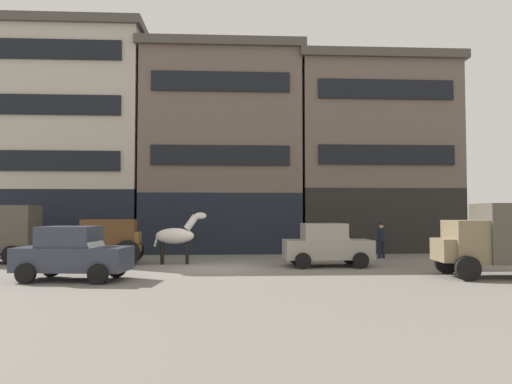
% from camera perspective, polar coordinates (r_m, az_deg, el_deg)
% --- Properties ---
extents(ground_plane, '(120.00, 120.00, 0.00)m').
position_cam_1_polar(ground_plane, '(19.58, -4.98, -9.20)').
color(ground_plane, slate).
extents(building_far_left, '(9.85, 5.68, 13.17)m').
position_cam_1_polar(building_far_left, '(30.54, -22.07, 5.88)').
color(building_far_left, black).
rests_on(building_far_left, ground_plane).
extents(building_center_left, '(9.56, 5.68, 12.06)m').
position_cam_1_polar(building_center_left, '(28.82, -4.15, 5.07)').
color(building_center_left, black).
rests_on(building_center_left, ground_plane).
extents(building_center_right, '(9.68, 5.68, 11.56)m').
position_cam_1_polar(building_center_right, '(30.07, 13.84, 4.34)').
color(building_center_right, black).
rests_on(building_center_right, ground_plane).
extents(cargo_wagon, '(2.98, 1.67, 1.98)m').
position_cam_1_polar(cargo_wagon, '(22.13, -17.09, -5.34)').
color(cargo_wagon, brown).
rests_on(cargo_wagon, ground_plane).
extents(draft_horse, '(2.35, 0.70, 2.30)m').
position_cam_1_polar(draft_horse, '(21.61, -9.44, -5.16)').
color(draft_horse, beige).
rests_on(draft_horse, ground_plane).
extents(delivery_truck_near, '(4.47, 2.42, 2.62)m').
position_cam_1_polar(delivery_truck_near, '(19.07, 27.59, -4.82)').
color(delivery_truck_near, '#7A6B4C').
rests_on(delivery_truck_near, ground_plane).
extents(sedan_dark, '(3.73, 1.92, 1.83)m').
position_cam_1_polar(sedan_dark, '(20.58, 8.46, -6.30)').
color(sedan_dark, gray).
rests_on(sedan_dark, ground_plane).
extents(sedan_light, '(3.86, 2.21, 1.83)m').
position_cam_1_polar(sedan_light, '(17.37, -21.16, -6.88)').
color(sedan_light, '#333847').
rests_on(sedan_light, ground_plane).
extents(pedestrian_officer, '(0.39, 0.39, 1.79)m').
position_cam_1_polar(pedestrian_officer, '(24.71, 14.81, -5.44)').
color(pedestrian_officer, black).
rests_on(pedestrian_officer, ground_plane).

